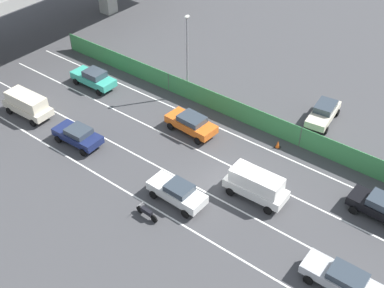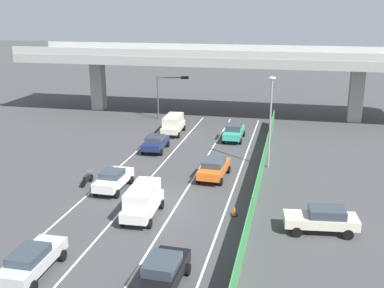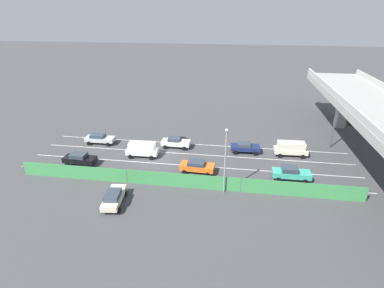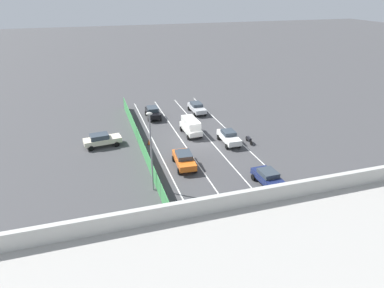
{
  "view_description": "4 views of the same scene",
  "coord_description": "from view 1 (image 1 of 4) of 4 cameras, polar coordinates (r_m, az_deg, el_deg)",
  "views": [
    {
      "loc": [
        -22.38,
        -13.93,
        24.65
      ],
      "look_at": [
        0.26,
        3.58,
        1.85
      ],
      "focal_mm": 44.85,
      "sensor_mm": 36.0,
      "label": 1
    },
    {
      "loc": [
        9.56,
        -30.18,
        13.68
      ],
      "look_at": [
        0.6,
        10.34,
        1.56
      ],
      "focal_mm": 44.13,
      "sensor_mm": 36.0,
      "label": 2
    },
    {
      "loc": [
        37.27,
        10.41,
        19.78
      ],
      "look_at": [
        -1.3,
        4.76,
        1.88
      ],
      "focal_mm": 27.75,
      "sensor_mm": 36.0,
      "label": 3
    },
    {
      "loc": [
        12.47,
        38.37,
        18.14
      ],
      "look_at": [
        1.63,
        3.37,
        1.29
      ],
      "focal_mm": 32.05,
      "sensor_mm": 36.0,
      "label": 4
    }
  ],
  "objects": [
    {
      "name": "street_lamp",
      "position": [
        43.1,
        -0.58,
        11.12
      ],
      "size": [
        0.6,
        0.36,
        8.04
      ],
      "color": "gray",
      "rests_on": "ground"
    },
    {
      "name": "ground_plane",
      "position": [
        36.09,
        4.27,
        -4.67
      ],
      "size": [
        300.0,
        300.0,
        0.0
      ],
      "primitive_type": "plane",
      "color": "#424244"
    },
    {
      "name": "lane_line_right_edge",
      "position": [
        41.54,
        2.9,
        2.09
      ],
      "size": [
        0.14,
        45.67,
        0.01
      ],
      "primitive_type": "cube",
      "color": "silver",
      "rests_on": "ground"
    },
    {
      "name": "car_hatchback_white",
      "position": [
        34.05,
        -1.77,
        -5.7
      ],
      "size": [
        2.01,
        4.43,
        1.62
      ],
      "color": "silver",
      "rests_on": "ground"
    },
    {
      "name": "car_van_white",
      "position": [
        34.4,
        7.63,
        -4.78
      ],
      "size": [
        2.12,
        4.62,
        2.19
      ],
      "color": "silver",
      "rests_on": "ground"
    },
    {
      "name": "car_sedan_black",
      "position": [
        35.41,
        21.64,
        -6.97
      ],
      "size": [
        2.1,
        4.47,
        1.68
      ],
      "color": "black",
      "rests_on": "ground"
    },
    {
      "name": "green_fence",
      "position": [
        42.34,
        4.48,
        4.36
      ],
      "size": [
        0.1,
        41.77,
        1.88
      ],
      "color": "#3D8E4C",
      "rests_on": "ground"
    },
    {
      "name": "parked_sedan_cream",
      "position": [
        43.2,
        15.39,
        3.67
      ],
      "size": [
        4.72,
        2.38,
        1.64
      ],
      "color": "beige",
      "rests_on": "ground"
    },
    {
      "name": "car_sedan_navy",
      "position": [
        40.19,
        -13.42,
        1.05
      ],
      "size": [
        2.15,
        4.34,
        1.56
      ],
      "color": "navy",
      "rests_on": "ground"
    },
    {
      "name": "lane_line_mid_left",
      "position": [
        37.21,
        -3.44,
        -3.03
      ],
      "size": [
        0.14,
        45.67,
        0.01
      ],
      "primitive_type": "cube",
      "color": "silver",
      "rests_on": "ground"
    },
    {
      "name": "motorcycle",
      "position": [
        33.39,
        -5.41,
        -8.11
      ],
      "size": [
        0.6,
        1.95,
        0.93
      ],
      "color": "black",
      "rests_on": "ground"
    },
    {
      "name": "traffic_cone",
      "position": [
        39.64,
        10.16,
        -0.06
      ],
      "size": [
        0.47,
        0.47,
        0.65
      ],
      "color": "orange",
      "rests_on": "ground"
    },
    {
      "name": "lane_line_mid_right",
      "position": [
        39.28,
        -0.1,
        -0.33
      ],
      "size": [
        0.14,
        45.67,
        0.01
      ],
      "primitive_type": "cube",
      "color": "silver",
      "rests_on": "ground"
    },
    {
      "name": "lane_line_left_edge",
      "position": [
        35.37,
        -7.17,
        -6.01
      ],
      "size": [
        0.14,
        45.67,
        0.01
      ],
      "primitive_type": "cube",
      "color": "silver",
      "rests_on": "ground"
    },
    {
      "name": "car_van_cream",
      "position": [
        44.66,
        -19.02,
        4.55
      ],
      "size": [
        2.22,
        4.76,
        2.1
      ],
      "color": "beige",
      "rests_on": "ground"
    },
    {
      "name": "car_sedan_silver",
      "position": [
        30.59,
        17.4,
        -15.01
      ],
      "size": [
        1.97,
        4.63,
        1.56
      ],
      "color": "#B7BABC",
      "rests_on": "ground"
    },
    {
      "name": "car_taxi_teal",
      "position": [
        47.45,
        -11.62,
        7.72
      ],
      "size": [
        2.0,
        4.7,
        1.74
      ],
      "color": "teal",
      "rests_on": "ground"
    },
    {
      "name": "car_taxi_orange",
      "position": [
        40.36,
        -0.09,
        2.51
      ],
      "size": [
        2.29,
        4.6,
        1.62
      ],
      "color": "orange",
      "rests_on": "ground"
    }
  ]
}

